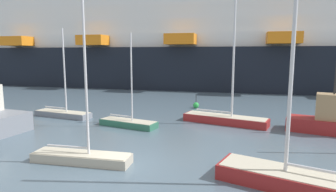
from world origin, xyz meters
TOP-DOWN VIEW (x-y plane):
  - ground_plane at (0.00, 0.00)m, footprint 600.00×600.00m
  - sailboat_1 at (8.55, -0.91)m, footprint 7.28×4.11m
  - sailboat_2 at (-2.72, 7.84)m, footprint 5.10×2.54m
  - sailboat_3 at (4.98, 10.69)m, footprint 7.33×3.57m
  - sailboat_4 at (-2.36, -0.22)m, footprint 5.54×1.40m
  - sailboat_5 at (-10.05, 9.84)m, footprint 5.88×2.31m
  - fishing_boat_1 at (13.06, 9.26)m, footprint 7.18×3.77m
  - channel_buoy_2 at (1.61, 17.13)m, footprint 0.64×0.64m
  - cruise_ship at (4.73, 39.46)m, footprint 127.20×21.56m

SIDE VIEW (x-z plane):
  - ground_plane at x=0.00m, z-range 0.00..0.00m
  - channel_buoy_2 at x=1.61m, z-range -0.46..1.12m
  - sailboat_2 at x=-2.72m, z-range -3.41..4.14m
  - sailboat_5 at x=-10.05m, z-range -3.69..4.50m
  - sailboat_4 at x=-2.36m, z-range -4.67..5.65m
  - sailboat_1 at x=8.55m, z-range -5.03..6.10m
  - sailboat_3 at x=4.98m, z-range -5.51..6.68m
  - fishing_boat_1 at x=13.06m, z-range -1.70..3.70m
  - cruise_ship at x=4.73m, z-range -4.41..20.34m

